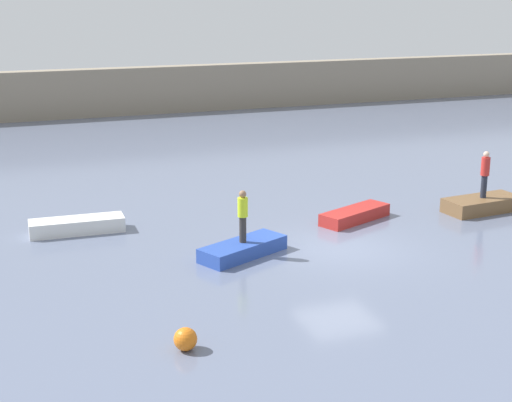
# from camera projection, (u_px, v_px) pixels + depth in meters

# --- Properties ---
(ground_plane) EXTENTS (120.00, 120.00, 0.00)m
(ground_plane) POSITION_uv_depth(u_px,v_px,m) (340.00, 249.00, 24.56)
(ground_plane) COLOR slate
(embankment_wall) EXTENTS (80.00, 1.20, 3.04)m
(embankment_wall) POSITION_uv_depth(u_px,v_px,m) (143.00, 90.00, 50.19)
(embankment_wall) COLOR gray
(embankment_wall) RESTS_ON ground_plane
(rowboat_white) EXTENTS (3.19, 1.07, 0.50)m
(rowboat_white) POSITION_uv_depth(u_px,v_px,m) (77.00, 226.00, 26.08)
(rowboat_white) COLOR white
(rowboat_white) RESTS_ON ground_plane
(rowboat_blue) EXTENTS (3.11, 2.20, 0.45)m
(rowboat_blue) POSITION_uv_depth(u_px,v_px,m) (243.00, 249.00, 23.86)
(rowboat_blue) COLOR #2B4CAD
(rowboat_blue) RESTS_ON ground_plane
(rowboat_red) EXTENTS (3.03, 1.97, 0.44)m
(rowboat_red) POSITION_uv_depth(u_px,v_px,m) (355.00, 215.00, 27.44)
(rowboat_red) COLOR red
(rowboat_red) RESTS_ON ground_plane
(rowboat_brown) EXTENTS (3.04, 1.51, 0.53)m
(rowboat_brown) POSITION_uv_depth(u_px,v_px,m) (482.00, 204.00, 28.58)
(rowboat_brown) COLOR brown
(rowboat_brown) RESTS_ON ground_plane
(person_red_shirt) EXTENTS (0.32, 0.32, 1.75)m
(person_red_shirt) POSITION_uv_depth(u_px,v_px,m) (485.00, 172.00, 28.24)
(person_red_shirt) COLOR #232838
(person_red_shirt) RESTS_ON rowboat_brown
(person_hiviz_shirt) EXTENTS (0.32, 0.32, 1.66)m
(person_hiviz_shirt) POSITION_uv_depth(u_px,v_px,m) (243.00, 214.00, 23.55)
(person_hiviz_shirt) COLOR #38332D
(person_hiviz_shirt) RESTS_ON rowboat_blue
(mooring_buoy) EXTENTS (0.55, 0.55, 0.55)m
(mooring_buoy) POSITION_uv_depth(u_px,v_px,m) (185.00, 339.00, 17.64)
(mooring_buoy) COLOR orange
(mooring_buoy) RESTS_ON ground_plane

